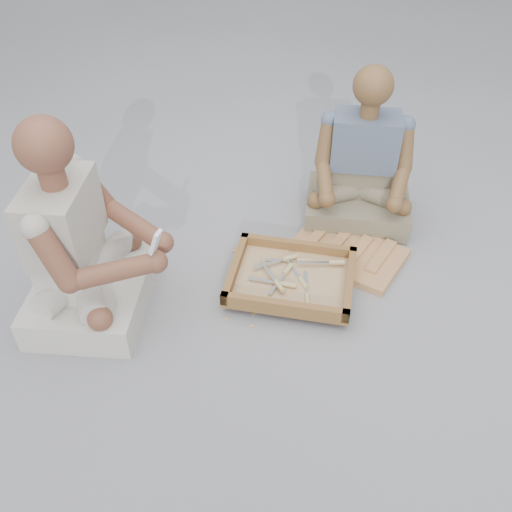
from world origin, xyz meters
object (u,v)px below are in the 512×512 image
(carved_panel, at_px, (346,253))
(companion, at_px, (361,172))
(tool_tray, at_px, (291,278))
(craftsman, at_px, (82,252))

(carved_panel, relative_size, companion, 0.65)
(tool_tray, distance_m, companion, 0.70)
(craftsman, relative_size, companion, 1.12)
(carved_panel, height_order, craftsman, craftsman)
(tool_tray, bearing_deg, craftsman, -155.36)
(tool_tray, xyz_separation_m, companion, (0.19, 0.64, 0.21))
(carved_panel, height_order, tool_tray, tool_tray)
(carved_panel, bearing_deg, tool_tray, -123.69)
(carved_panel, xyz_separation_m, companion, (-0.01, 0.34, 0.25))
(tool_tray, bearing_deg, carved_panel, 56.31)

